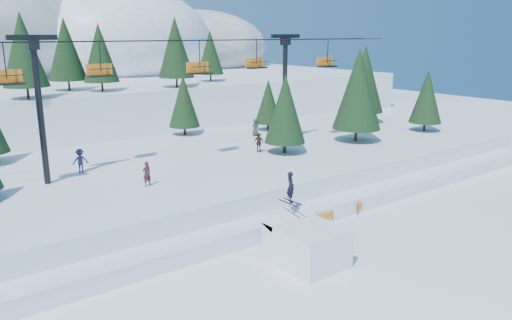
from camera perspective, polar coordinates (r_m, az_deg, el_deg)
ground at (r=28.33m, az=6.69°, el=-12.85°), size 160.00×160.00×0.00m
mid_shelf at (r=41.76m, az=-10.56°, el=-2.11°), size 70.00×22.00×2.50m
berm at (r=33.77m, az=-2.75°, el=-7.12°), size 70.00×6.00×1.10m
jump_kicker at (r=29.12m, az=5.65°, el=-9.32°), size 3.31×4.51×5.10m
chairlift at (r=40.90m, az=-9.44°, el=9.14°), size 46.00×3.21×10.28m
conifer_stand at (r=42.00m, az=-8.33°, el=5.97°), size 63.36×18.16×9.05m
distant_skiers at (r=41.06m, az=-11.58°, el=0.64°), size 29.57×10.22×1.85m
banner_near at (r=34.59m, az=7.28°, el=-6.71°), size 2.85×0.29×0.90m
banner_far at (r=38.36m, az=12.49°, el=-4.80°), size 2.76×0.80×0.90m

